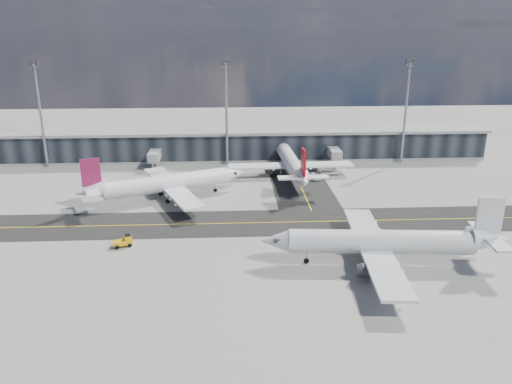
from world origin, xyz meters
TOP-DOWN VIEW (x-y plane):
  - ground at (0.00, 0.00)m, footprint 300.00×300.00m
  - taxiway_lanes at (3.91, 10.74)m, footprint 180.00×63.00m
  - terminal_concourse at (0.04, 54.93)m, footprint 152.00×19.80m
  - floodlight_masts at (0.00, 48.00)m, footprint 102.50×0.70m
  - airliner_af at (-13.99, 19.22)m, footprint 36.78×31.80m
  - airliner_redtail at (16.59, 34.51)m, footprint 32.84×38.56m
  - airliner_near at (25.76, -15.24)m, footprint 40.24×34.33m
  - baggage_tug at (-18.36, -5.95)m, footprint 3.66×2.59m
  - service_van at (22.23, 32.95)m, footprint 3.60×5.79m

SIDE VIEW (x-z plane):
  - ground at x=0.00m, z-range 0.00..0.00m
  - taxiway_lanes at x=3.91m, z-range -0.01..0.03m
  - service_van at x=22.23m, z-range 0.00..1.49m
  - baggage_tug at x=-18.36m, z-range 0.00..2.09m
  - airliner_af at x=-13.99m, z-range -1.93..9.44m
  - airliner_redtail at x=16.59m, z-range -1.94..9.50m
  - airliner_near at x=25.76m, z-range -2.02..9.89m
  - terminal_concourse at x=0.04m, z-range -0.31..8.49m
  - floodlight_masts at x=0.00m, z-range 1.16..30.06m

